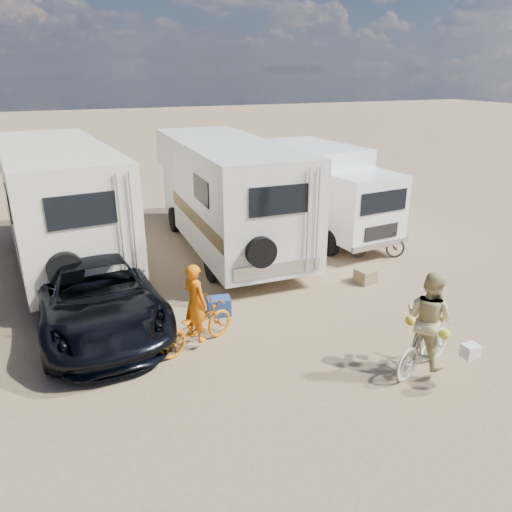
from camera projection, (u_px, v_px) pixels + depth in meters
name	position (u px, v px, depth m)	size (l,w,h in m)	color
ground	(329.00, 346.00, 10.24)	(140.00, 140.00, 0.00)	#997D5B
rv_main	(228.00, 197.00, 15.31)	(2.74, 7.86, 3.39)	white
rv_left	(61.00, 207.00, 13.95)	(2.67, 7.59, 3.48)	white
box_truck	(325.00, 193.00, 16.61)	(2.24, 5.71, 3.01)	white
dark_suv	(96.00, 293.00, 10.90)	(2.52, 5.47, 1.52)	black
bike_man	(196.00, 326.00, 10.08)	(0.64, 1.84, 0.96)	#CD680A
bike_woman	(425.00, 345.00, 9.27)	(0.50, 1.78, 1.07)	beige
rider_man	(196.00, 311.00, 9.96)	(0.60, 0.40, 1.66)	orange
rider_woman	(427.00, 327.00, 9.13)	(0.90, 0.70, 1.84)	tan
bike_parked	(377.00, 243.00, 14.93)	(0.60, 1.72, 0.91)	black
cooler	(219.00, 306.00, 11.50)	(0.53, 0.39, 0.42)	navy
crate	(365.00, 276.00, 13.26)	(0.47, 0.47, 0.37)	olive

